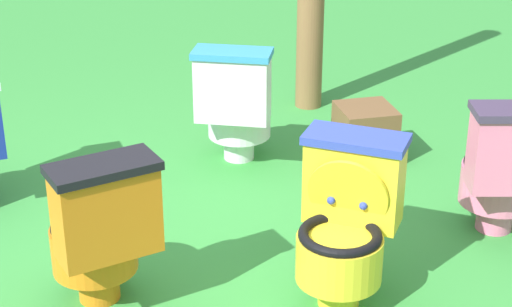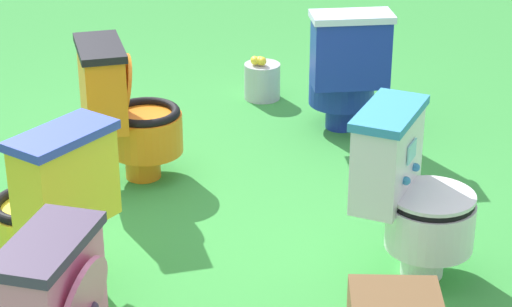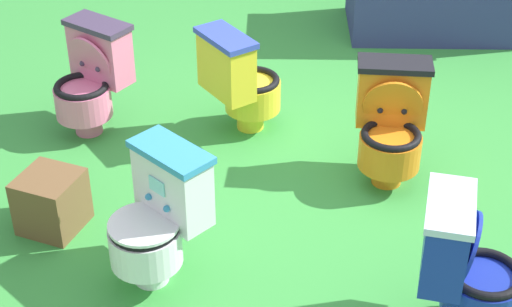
# 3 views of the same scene
# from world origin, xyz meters

# --- Properties ---
(ground) EXTENTS (14.00, 14.00, 0.00)m
(ground) POSITION_xyz_m (0.00, 0.00, 0.00)
(ground) COLOR green
(toilet_orange) EXTENTS (0.47, 0.55, 0.73)m
(toilet_orange) POSITION_xyz_m (0.37, 0.10, 0.37)
(toilet_orange) COLOR orange
(toilet_orange) RESTS_ON ground
(toilet_white) EXTENTS (0.60, 0.63, 0.73)m
(toilet_white) POSITION_xyz_m (-0.67, -1.08, 0.37)
(toilet_white) COLOR white
(toilet_white) RESTS_ON ground
(toilet_yellow) EXTENTS (0.63, 0.63, 0.73)m
(toilet_yellow) POSITION_xyz_m (-0.63, 0.39, 0.37)
(toilet_yellow) COLOR yellow
(toilet_yellow) RESTS_ON ground
(toilet_blue) EXTENTS (0.49, 0.43, 0.73)m
(toilet_blue) POSITION_xyz_m (0.84, -1.11, 0.37)
(toilet_blue) COLOR #192D9E
(toilet_blue) RESTS_ON ground
(lemon_bucket) EXTENTS (0.22, 0.22, 0.28)m
(lemon_bucket) POSITION_xyz_m (1.41, -0.71, 0.12)
(lemon_bucket) COLOR #B7B7BF
(lemon_bucket) RESTS_ON ground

